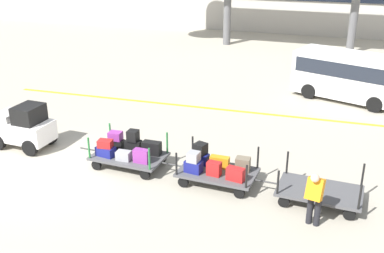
# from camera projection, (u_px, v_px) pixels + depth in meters

# --- Properties ---
(ground_plane) EXTENTS (120.00, 120.00, 0.00)m
(ground_plane) POSITION_uv_depth(u_px,v_px,m) (49.00, 173.00, 14.84)
(ground_plane) COLOR #A8A08E
(apron_lead_line) EXTENTS (17.82, 0.89, 0.01)m
(apron_lead_line) POSITION_uv_depth(u_px,v_px,m) (201.00, 107.00, 20.50)
(apron_lead_line) COLOR yellow
(apron_lead_line) RESTS_ON ground_plane
(baggage_tug) EXTENTS (2.15, 1.31, 1.58)m
(baggage_tug) POSITION_uv_depth(u_px,v_px,m) (23.00, 127.00, 16.44)
(baggage_tug) COLOR white
(baggage_tug) RESTS_ON ground_plane
(baggage_cart_lead) EXTENTS (3.03, 1.50, 1.14)m
(baggage_cart_lead) POSITION_uv_depth(u_px,v_px,m) (128.00, 151.00, 15.15)
(baggage_cart_lead) COLOR #4C4C4F
(baggage_cart_lead) RESTS_ON ground_plane
(baggage_cart_middle) EXTENTS (3.03, 1.50, 1.10)m
(baggage_cart_middle) POSITION_uv_depth(u_px,v_px,m) (215.00, 167.00, 14.11)
(baggage_cart_middle) COLOR #4C4C4F
(baggage_cart_middle) RESTS_ON ground_plane
(baggage_cart_tail) EXTENTS (3.03, 1.50, 1.10)m
(baggage_cart_tail) POSITION_uv_depth(u_px,v_px,m) (319.00, 191.00, 13.12)
(baggage_cart_tail) COLOR #4C4C4F
(baggage_cart_tail) RESTS_ON ground_plane
(baggage_handler) EXTENTS (0.48, 0.50, 1.56)m
(baggage_handler) POSITION_uv_depth(u_px,v_px,m) (315.00, 196.00, 11.87)
(baggage_handler) COLOR black
(baggage_handler) RESTS_ON ground_plane
(shuttle_van) EXTENTS (5.15, 3.32, 2.10)m
(shuttle_van) POSITION_uv_depth(u_px,v_px,m) (350.00, 73.00, 21.00)
(shuttle_van) COLOR white
(shuttle_van) RESTS_ON ground_plane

